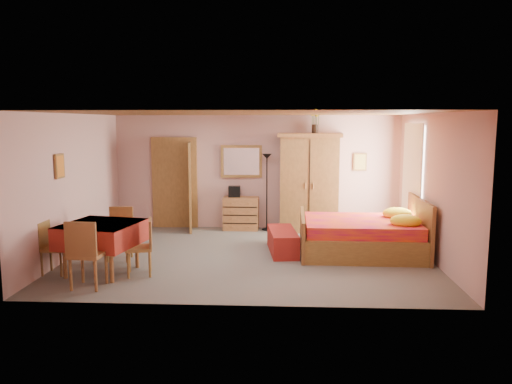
# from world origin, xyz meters

# --- Properties ---
(floor) EXTENTS (6.50, 6.50, 0.00)m
(floor) POSITION_xyz_m (0.00, 0.00, 0.00)
(floor) COLOR slate
(floor) RESTS_ON ground
(ceiling) EXTENTS (6.50, 6.50, 0.00)m
(ceiling) POSITION_xyz_m (0.00, 0.00, 2.60)
(ceiling) COLOR brown
(ceiling) RESTS_ON wall_back
(wall_back) EXTENTS (6.50, 0.10, 2.60)m
(wall_back) POSITION_xyz_m (0.00, 2.50, 1.30)
(wall_back) COLOR #C5948F
(wall_back) RESTS_ON floor
(wall_front) EXTENTS (6.50, 0.10, 2.60)m
(wall_front) POSITION_xyz_m (0.00, -2.50, 1.30)
(wall_front) COLOR #C5948F
(wall_front) RESTS_ON floor
(wall_left) EXTENTS (0.10, 5.00, 2.60)m
(wall_left) POSITION_xyz_m (-3.25, 0.00, 1.30)
(wall_left) COLOR #C5948F
(wall_left) RESTS_ON floor
(wall_right) EXTENTS (0.10, 5.00, 2.60)m
(wall_right) POSITION_xyz_m (3.25, 0.00, 1.30)
(wall_right) COLOR #C5948F
(wall_right) RESTS_ON floor
(doorway) EXTENTS (1.06, 0.12, 2.15)m
(doorway) POSITION_xyz_m (-1.90, 2.47, 1.02)
(doorway) COLOR #9E6B35
(doorway) RESTS_ON floor
(window) EXTENTS (0.08, 1.40, 1.95)m
(window) POSITION_xyz_m (3.21, 1.20, 1.45)
(window) COLOR white
(window) RESTS_ON wall_right
(picture_left) EXTENTS (0.04, 0.32, 0.42)m
(picture_left) POSITION_xyz_m (-3.22, -0.60, 1.70)
(picture_left) COLOR orange
(picture_left) RESTS_ON wall_left
(picture_back) EXTENTS (0.30, 0.04, 0.40)m
(picture_back) POSITION_xyz_m (2.35, 2.47, 1.55)
(picture_back) COLOR #D8BF59
(picture_back) RESTS_ON wall_back
(chest_of_drawers) EXTENTS (0.80, 0.41, 0.75)m
(chest_of_drawers) POSITION_xyz_m (-0.35, 2.26, 0.38)
(chest_of_drawers) COLOR #A06336
(chest_of_drawers) RESTS_ON floor
(wall_mirror) EXTENTS (0.94, 0.10, 0.74)m
(wall_mirror) POSITION_xyz_m (-0.35, 2.47, 1.55)
(wall_mirror) COLOR white
(wall_mirror) RESTS_ON wall_back
(stereo) EXTENTS (0.28, 0.21, 0.25)m
(stereo) POSITION_xyz_m (-0.50, 2.30, 0.87)
(stereo) COLOR black
(stereo) RESTS_ON chest_of_drawers
(floor_lamp) EXTENTS (0.27, 0.27, 1.74)m
(floor_lamp) POSITION_xyz_m (0.24, 2.27, 0.87)
(floor_lamp) COLOR black
(floor_lamp) RESTS_ON floor
(wardrobe) EXTENTS (1.46, 0.83, 2.20)m
(wardrobe) POSITION_xyz_m (1.21, 2.21, 1.10)
(wardrobe) COLOR olive
(wardrobe) RESTS_ON floor
(sunflower_vase) EXTENTS (0.23, 0.23, 0.53)m
(sunflower_vase) POSITION_xyz_m (1.31, 2.29, 2.47)
(sunflower_vase) COLOR gold
(sunflower_vase) RESTS_ON wardrobe
(bed) EXTENTS (2.31, 1.84, 1.05)m
(bed) POSITION_xyz_m (2.06, 0.29, 0.52)
(bed) COLOR #BF1244
(bed) RESTS_ON floor
(bench) EXTENTS (0.62, 1.32, 0.42)m
(bench) POSITION_xyz_m (0.60, 0.30, 0.21)
(bench) COLOR maroon
(bench) RESTS_ON floor
(dining_table) EXTENTS (1.33, 1.33, 0.83)m
(dining_table) POSITION_xyz_m (-2.34, -1.15, 0.41)
(dining_table) COLOR maroon
(dining_table) RESTS_ON floor
(chair_south) EXTENTS (0.50, 0.50, 1.03)m
(chair_south) POSITION_xyz_m (-2.29, -1.86, 0.52)
(chair_south) COLOR #945E32
(chair_south) RESTS_ON floor
(chair_north) EXTENTS (0.45, 0.45, 0.93)m
(chair_north) POSITION_xyz_m (-2.31, -0.37, 0.47)
(chair_north) COLOR olive
(chair_north) RESTS_ON floor
(chair_west) EXTENTS (0.40, 0.40, 0.86)m
(chair_west) POSITION_xyz_m (-3.08, -1.23, 0.43)
(chair_west) COLOR brown
(chair_west) RESTS_ON floor
(chair_east) EXTENTS (0.50, 0.50, 0.91)m
(chair_east) POSITION_xyz_m (-1.70, -1.22, 0.45)
(chair_east) COLOR #9D6D35
(chair_east) RESTS_ON floor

